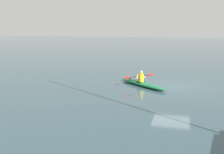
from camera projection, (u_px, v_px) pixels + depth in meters
The scene contains 3 objects.
ground_plane at pixel (172, 86), 18.10m from camera, with size 160.00×160.00×0.00m, color #334C56.
kayak at pixel (142, 84), 18.06m from camera, with size 3.85×3.38×0.28m.
kayaker at pixel (141, 77), 18.10m from camera, with size 1.60×1.89×0.75m.
Camera 1 is at (-1.02, 18.10, 3.96)m, focal length 43.16 mm.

